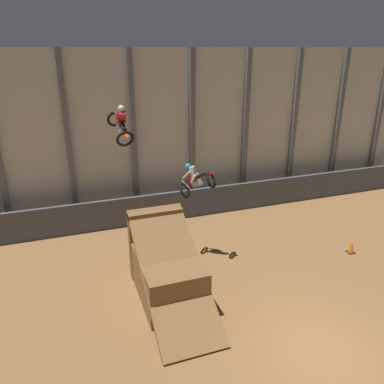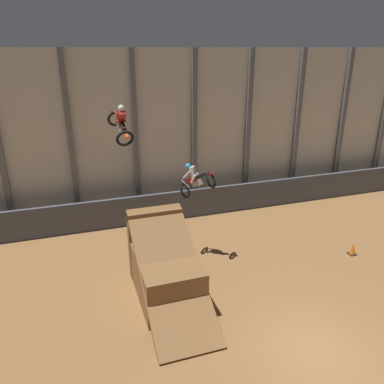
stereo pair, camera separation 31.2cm
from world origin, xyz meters
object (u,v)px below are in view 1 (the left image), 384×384
at_px(dirt_ramp, 166,269).
at_px(traffic_cone_near_ramp, 351,247).
at_px(rider_bike_right_air, 196,181).
at_px(rider_bike_left_air, 121,124).

distance_m(dirt_ramp, traffic_cone_near_ramp, 9.22).
bearing_deg(rider_bike_right_air, dirt_ramp, -179.28).
distance_m(rider_bike_left_air, traffic_cone_near_ramp, 12.12).
height_order(dirt_ramp, traffic_cone_near_ramp, dirt_ramp).
bearing_deg(rider_bike_right_air, rider_bike_left_air, 122.15).
height_order(rider_bike_left_air, traffic_cone_near_ramp, rider_bike_left_air).
xyz_separation_m(rider_bike_left_air, traffic_cone_near_ramp, (10.13, -2.83, -6.04)).
bearing_deg(rider_bike_right_air, traffic_cone_near_ramp, -65.10).
bearing_deg(traffic_cone_near_ramp, rider_bike_left_air, 164.38).
relative_size(rider_bike_left_air, traffic_cone_near_ramp, 3.25).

